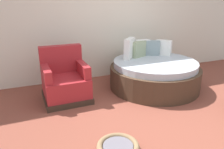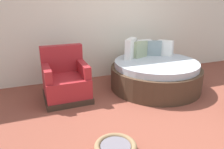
{
  "view_description": "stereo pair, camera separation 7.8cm",
  "coord_description": "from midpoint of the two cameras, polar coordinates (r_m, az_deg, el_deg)",
  "views": [
    {
      "loc": [
        -1.81,
        -2.4,
        1.74
      ],
      "look_at": [
        -0.52,
        0.76,
        0.55
      ],
      "focal_mm": 34.82,
      "sensor_mm": 36.0,
      "label": 1
    },
    {
      "loc": [
        -1.74,
        -2.43,
        1.74
      ],
      "look_at": [
        -0.52,
        0.76,
        0.55
      ],
      "focal_mm": 34.82,
      "sensor_mm": 36.0,
      "label": 2
    }
  ],
  "objects": [
    {
      "name": "ground_plane",
      "position": [
        3.47,
        13.5,
        -11.66
      ],
      "size": [
        8.0,
        8.0,
        0.02
      ],
      "primitive_type": "cube",
      "color": "brown"
    },
    {
      "name": "round_daybed",
      "position": [
        4.54,
        11.68,
        0.23
      ],
      "size": [
        1.82,
        1.82,
        0.98
      ],
      "color": "#473323",
      "rests_on": "ground_plane"
    },
    {
      "name": "pet_basket",
      "position": [
        2.71,
        1.81,
        -18.77
      ],
      "size": [
        0.51,
        0.51,
        0.13
      ],
      "color": "#8E704C",
      "rests_on": "ground_plane"
    },
    {
      "name": "back_wall",
      "position": [
        5.02,
        -0.23,
        16.49
      ],
      "size": [
        8.0,
        0.12,
        3.0
      ],
      "primitive_type": "cube",
      "color": "silver",
      "rests_on": "ground_plane"
    },
    {
      "name": "red_armchair",
      "position": [
        4.02,
        -11.53,
        -1.7
      ],
      "size": [
        0.81,
        0.81,
        0.94
      ],
      "color": "#38281E",
      "rests_on": "ground_plane"
    }
  ]
}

